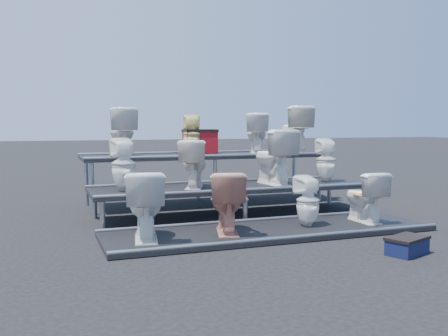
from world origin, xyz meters
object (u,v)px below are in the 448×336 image
object	(u,v)px
toilet_2	(308,201)
toilet_10	(256,133)
toilet_7	(326,160)
toilet_3	(364,197)
red_crate	(200,143)
step_stool	(407,247)
toilet_4	(124,164)
toilet_5	(194,164)
toilet_9	(192,135)
toilet_8	(122,132)
toilet_1	(227,202)
toilet_0	(145,205)
toilet_11	(295,130)
toilet_6	(273,157)

from	to	relation	value
toilet_2	toilet_10	world-z (taller)	toilet_10
toilet_7	toilet_10	xyz separation A→B (m)	(-0.65, 1.30, 0.41)
toilet_7	toilet_3	bearing A→B (deg)	93.62
red_crate	step_stool	world-z (taller)	red_crate
toilet_2	toilet_3	bearing A→B (deg)	174.03
toilet_4	toilet_5	world-z (taller)	toilet_4
toilet_5	toilet_9	size ratio (longest dim) A/B	1.01
toilet_3	toilet_4	bearing A→B (deg)	-21.59
toilet_7	toilet_9	xyz separation A→B (m)	(-1.86, 1.30, 0.40)
toilet_9	toilet_10	xyz separation A→B (m)	(1.21, 0.00, 0.01)
toilet_5	toilet_8	bearing A→B (deg)	-35.31
toilet_1	toilet_8	world-z (taller)	toilet_8
toilet_0	toilet_10	xyz separation A→B (m)	(2.55, 2.60, 0.76)
toilet_5	toilet_9	world-z (taller)	toilet_9
toilet_3	toilet_8	bearing A→B (deg)	-40.82
step_stool	toilet_11	bearing A→B (deg)	57.63
toilet_1	toilet_5	bearing A→B (deg)	-72.58
toilet_1	step_stool	bearing A→B (deg)	152.89
step_stool	toilet_10	bearing A→B (deg)	68.50
toilet_7	toilet_11	xyz separation A→B (m)	(0.12, 1.30, 0.48)
toilet_7	toilet_6	bearing A→B (deg)	12.65
toilet_2	red_crate	xyz separation A→B (m)	(-0.62, 2.69, 0.66)
toilet_1	toilet_7	distance (m)	2.58
toilet_5	toilet_6	world-z (taller)	toilet_6
toilet_4	toilet_8	bearing A→B (deg)	-104.42
toilet_7	toilet_10	world-z (taller)	toilet_10
toilet_9	toilet_10	bearing A→B (deg)	-167.78
toilet_1	toilet_8	size ratio (longest dim) A/B	0.96
toilet_6	toilet_0	bearing A→B (deg)	27.42
toilet_0	toilet_1	size ratio (longest dim) A/B	1.05
toilet_0	step_stool	world-z (taller)	toilet_0
toilet_5	toilet_2	bearing A→B (deg)	153.91
toilet_4	red_crate	world-z (taller)	red_crate
toilet_7	step_stool	bearing A→B (deg)	88.44
toilet_8	toilet_2	bearing A→B (deg)	129.45
toilet_3	toilet_11	bearing A→B (deg)	-95.57
toilet_4	toilet_11	size ratio (longest dim) A/B	0.86
toilet_0	toilet_5	world-z (taller)	toilet_5
toilet_3	toilet_2	bearing A→B (deg)	1.62
toilet_11	toilet_6	bearing A→B (deg)	58.68
toilet_0	toilet_4	distance (m)	1.35
toilet_5	toilet_9	distance (m)	1.41
toilet_0	toilet_7	xyz separation A→B (m)	(3.21, 1.30, 0.35)
toilet_3	toilet_10	world-z (taller)	toilet_10
toilet_0	step_stool	bearing A→B (deg)	160.47
toilet_1	toilet_3	distance (m)	2.00
toilet_8	toilet_10	bearing A→B (deg)	-177.74
toilet_4	step_stool	bearing A→B (deg)	126.83
toilet_1	step_stool	distance (m)	2.11
toilet_0	toilet_11	world-z (taller)	toilet_11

